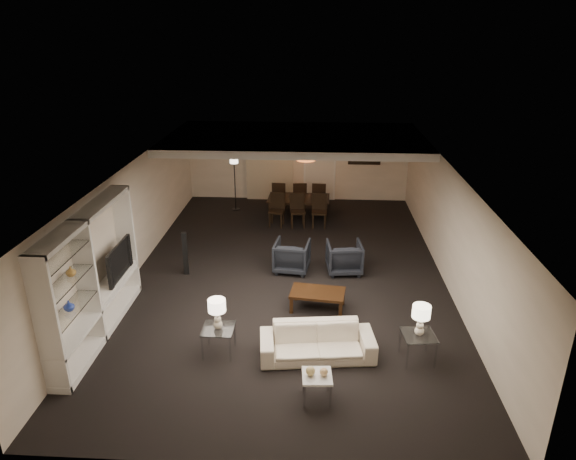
% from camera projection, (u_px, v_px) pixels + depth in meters
% --- Properties ---
extents(floor, '(11.00, 11.00, 0.00)m').
position_uv_depth(floor, '(288.00, 274.00, 11.75)').
color(floor, black).
rests_on(floor, ground).
extents(ceiling, '(7.00, 11.00, 0.02)m').
position_uv_depth(ceiling, '(288.00, 169.00, 10.82)').
color(ceiling, silver).
rests_on(ceiling, ground).
extents(wall_back, '(7.00, 0.02, 2.50)m').
position_uv_depth(wall_back, '(298.00, 161.00, 16.38)').
color(wall_back, beige).
rests_on(wall_back, ground).
extents(wall_front, '(7.00, 0.02, 2.50)m').
position_uv_depth(wall_front, '(262.00, 388.00, 6.19)').
color(wall_front, beige).
rests_on(wall_front, ground).
extents(wall_left, '(0.02, 11.00, 2.50)m').
position_uv_depth(wall_left, '(132.00, 220.00, 11.47)').
color(wall_left, beige).
rests_on(wall_left, ground).
extents(wall_right, '(0.02, 11.00, 2.50)m').
position_uv_depth(wall_right, '(449.00, 227.00, 11.10)').
color(wall_right, beige).
rests_on(wall_right, ground).
extents(ceiling_soffit, '(7.00, 4.00, 0.20)m').
position_uv_depth(ceiling_soffit, '(295.00, 139.00, 14.10)').
color(ceiling_soffit, silver).
rests_on(ceiling_soffit, ceiling).
extents(curtains, '(1.50, 0.12, 2.40)m').
position_uv_depth(curtains, '(270.00, 163.00, 16.37)').
color(curtains, beige).
rests_on(curtains, wall_back).
extents(door, '(0.90, 0.05, 2.10)m').
position_uv_depth(door, '(320.00, 168.00, 16.39)').
color(door, silver).
rests_on(door, wall_back).
extents(painting, '(0.95, 0.04, 0.65)m').
position_uv_depth(painting, '(365.00, 153.00, 16.12)').
color(painting, '#142D38').
rests_on(painting, wall_back).
extents(media_unit, '(0.38, 3.40, 2.35)m').
position_uv_depth(media_unit, '(93.00, 277.00, 9.08)').
color(media_unit, white).
rests_on(media_unit, wall_left).
extents(pendant_light, '(0.52, 0.52, 0.24)m').
position_uv_depth(pendant_light, '(306.00, 156.00, 14.26)').
color(pendant_light, '#D8591E').
rests_on(pendant_light, ceiling_soffit).
extents(sofa, '(2.02, 0.98, 0.57)m').
position_uv_depth(sofa, '(317.00, 342.00, 8.77)').
color(sofa, beige).
rests_on(sofa, floor).
extents(coffee_table, '(1.14, 0.76, 0.38)m').
position_uv_depth(coffee_table, '(317.00, 300.00, 10.28)').
color(coffee_table, black).
rests_on(coffee_table, floor).
extents(armchair_left, '(0.87, 0.89, 0.72)m').
position_uv_depth(armchair_left, '(292.00, 256.00, 11.83)').
color(armchair_left, black).
rests_on(armchair_left, floor).
extents(armchair_right, '(0.85, 0.87, 0.72)m').
position_uv_depth(armchair_right, '(344.00, 257.00, 11.76)').
color(armchair_right, black).
rests_on(armchair_right, floor).
extents(side_table_left, '(0.54, 0.54, 0.50)m').
position_uv_depth(side_table_left, '(219.00, 340.00, 8.87)').
color(side_table_left, silver).
rests_on(side_table_left, floor).
extents(side_table_right, '(0.59, 0.59, 0.50)m').
position_uv_depth(side_table_right, '(417.00, 347.00, 8.69)').
color(side_table_right, silver).
rests_on(side_table_right, floor).
extents(table_lamp_left, '(0.30, 0.30, 0.55)m').
position_uv_depth(table_lamp_left, '(217.00, 314.00, 8.67)').
color(table_lamp_left, beige).
rests_on(table_lamp_left, side_table_left).
extents(table_lamp_right, '(0.31, 0.31, 0.55)m').
position_uv_depth(table_lamp_right, '(420.00, 320.00, 8.49)').
color(table_lamp_right, white).
rests_on(table_lamp_right, side_table_right).
extents(marble_table, '(0.47, 0.47, 0.45)m').
position_uv_depth(marble_table, '(317.00, 387.00, 7.77)').
color(marble_table, silver).
rests_on(marble_table, floor).
extents(gold_gourd_a, '(0.14, 0.14, 0.14)m').
position_uv_depth(gold_gourd_a, '(310.00, 371.00, 7.67)').
color(gold_gourd_a, tan).
rests_on(gold_gourd_a, marble_table).
extents(gold_gourd_b, '(0.12, 0.12, 0.12)m').
position_uv_depth(gold_gourd_b, '(324.00, 372.00, 7.66)').
color(gold_gourd_b, '#E3B578').
rests_on(gold_gourd_b, marble_table).
extents(television, '(1.15, 0.15, 0.66)m').
position_uv_depth(television, '(114.00, 261.00, 9.92)').
color(television, black).
rests_on(television, media_unit).
extents(vase_blue, '(0.17, 0.17, 0.18)m').
position_uv_depth(vase_blue, '(69.00, 306.00, 8.20)').
color(vase_blue, '#2840AE').
rests_on(vase_blue, media_unit).
extents(vase_amber, '(0.16, 0.16, 0.17)m').
position_uv_depth(vase_amber, '(71.00, 271.00, 8.24)').
color(vase_amber, '#BE8C3F').
rests_on(vase_amber, media_unit).
extents(floor_speaker, '(0.13, 0.13, 1.02)m').
position_uv_depth(floor_speaker, '(185.00, 253.00, 11.61)').
color(floor_speaker, black).
rests_on(floor_speaker, floor).
extents(dining_table, '(1.81, 1.05, 0.63)m').
position_uv_depth(dining_table, '(299.00, 208.00, 15.04)').
color(dining_table, black).
rests_on(dining_table, floor).
extents(chair_nl, '(0.48, 0.48, 0.93)m').
position_uv_depth(chair_nl, '(276.00, 210.00, 14.41)').
color(chair_nl, black).
rests_on(chair_nl, floor).
extents(chair_nm, '(0.48, 0.48, 0.93)m').
position_uv_depth(chair_nm, '(298.00, 211.00, 14.38)').
color(chair_nm, black).
rests_on(chair_nm, floor).
extents(chair_nr, '(0.43, 0.43, 0.93)m').
position_uv_depth(chair_nr, '(319.00, 211.00, 14.34)').
color(chair_nr, black).
rests_on(chair_nr, floor).
extents(chair_fl, '(0.47, 0.47, 0.93)m').
position_uv_depth(chair_fl, '(280.00, 196.00, 15.61)').
color(chair_fl, black).
rests_on(chair_fl, floor).
extents(chair_fm, '(0.47, 0.47, 0.93)m').
position_uv_depth(chair_fm, '(299.00, 196.00, 15.58)').
color(chair_fm, black).
rests_on(chair_fm, floor).
extents(chair_fr, '(0.46, 0.46, 0.93)m').
position_uv_depth(chair_fr, '(319.00, 197.00, 15.55)').
color(chair_fr, black).
rests_on(chair_fr, floor).
extents(floor_lamp, '(0.28, 0.28, 1.69)m').
position_uv_depth(floor_lamp, '(235.00, 183.00, 15.55)').
color(floor_lamp, black).
rests_on(floor_lamp, floor).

